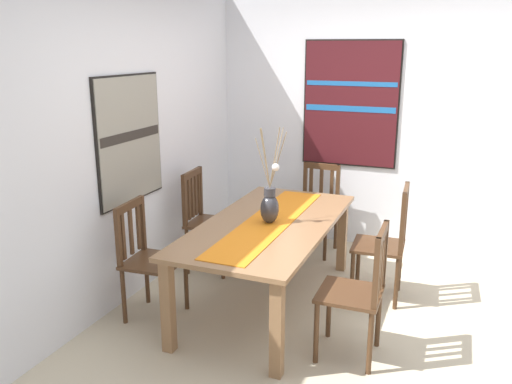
{
  "coord_description": "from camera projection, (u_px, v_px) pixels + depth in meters",
  "views": [
    {
      "loc": [
        -3.65,
        -0.75,
        2.09
      ],
      "look_at": [
        0.16,
        0.79,
        0.95
      ],
      "focal_mm": 36.9,
      "sensor_mm": 36.0,
      "label": 1
    }
  ],
  "objects": [
    {
      "name": "ground_plane",
      "position": [
        342.0,
        326.0,
        4.09
      ],
      "size": [
        6.4,
        6.4,
        0.03
      ],
      "primitive_type": "cube",
      "color": "beige"
    },
    {
      "name": "wall_back",
      "position": [
        130.0,
        138.0,
        4.4
      ],
      "size": [
        6.4,
        0.12,
        2.7
      ],
      "primitive_type": "cube",
      "color": "silver",
      "rests_on": "ground_plane"
    },
    {
      "name": "wall_side",
      "position": [
        389.0,
        121.0,
        5.39
      ],
      "size": [
        0.12,
        6.4,
        2.7
      ],
      "primitive_type": "cube",
      "color": "silver",
      "rests_on": "ground_plane"
    },
    {
      "name": "dining_table",
      "position": [
        269.0,
        233.0,
        4.25
      ],
      "size": [
        2.0,
        0.97,
        0.72
      ],
      "color": "#8E6642",
      "rests_on": "ground_plane"
    },
    {
      "name": "table_runner",
      "position": [
        269.0,
        222.0,
        4.23
      ],
      "size": [
        1.84,
        0.36,
        0.01
      ],
      "primitive_type": "cube",
      "color": "orange",
      "rests_on": "dining_table"
    },
    {
      "name": "centerpiece_vase",
      "position": [
        270.0,
        205.0,
        4.16
      ],
      "size": [
        0.24,
        0.25,
        0.78
      ],
      "color": "#333338",
      "rests_on": "dining_table"
    },
    {
      "name": "chair_0",
      "position": [
        148.0,
        258.0,
        4.11
      ],
      "size": [
        0.45,
        0.45,
        0.94
      ],
      "color": "#4C301C",
      "rests_on": "ground_plane"
    },
    {
      "name": "chair_1",
      "position": [
        205.0,
        218.0,
        5.0
      ],
      "size": [
        0.45,
        0.45,
        0.96
      ],
      "color": "#4C301C",
      "rests_on": "ground_plane"
    },
    {
      "name": "chair_2",
      "position": [
        386.0,
        242.0,
        4.4
      ],
      "size": [
        0.44,
        0.44,
        0.99
      ],
      "color": "#4C301C",
      "rests_on": "ground_plane"
    },
    {
      "name": "chair_3",
      "position": [
        359.0,
        290.0,
        3.55
      ],
      "size": [
        0.43,
        0.43,
        0.95
      ],
      "color": "#4C301C",
      "rests_on": "ground_plane"
    },
    {
      "name": "chair_4",
      "position": [
        316.0,
        206.0,
        5.46
      ],
      "size": [
        0.44,
        0.44,
        0.91
      ],
      "color": "#4C301C",
      "rests_on": "ground_plane"
    },
    {
      "name": "painting_on_back_wall",
      "position": [
        129.0,
        139.0,
        4.28
      ],
      "size": [
        0.86,
        0.05,
        1.04
      ],
      "color": "black"
    },
    {
      "name": "painting_on_side_wall",
      "position": [
        350.0,
        104.0,
        5.43
      ],
      "size": [
        0.05,
        0.99,
        1.29
      ],
      "color": "black"
    }
  ]
}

